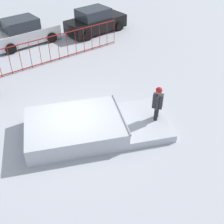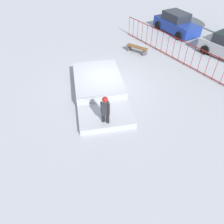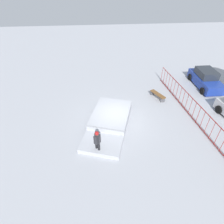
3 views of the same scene
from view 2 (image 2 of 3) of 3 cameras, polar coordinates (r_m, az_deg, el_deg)
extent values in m
plane|color=#A8AAB2|center=(12.32, -1.98, 7.03)|extent=(60.00, 60.00, 0.00)
cube|color=#B0B3BB|center=(12.08, -3.83, 8.18)|extent=(4.22, 3.57, 0.70)
cube|color=#B0B3BB|center=(10.10, -1.70, -1.16)|extent=(2.50, 3.02, 0.30)
cylinder|color=gray|center=(10.43, -2.57, 4.38)|extent=(0.87, 2.50, 0.08)
cylinder|color=black|center=(9.57, -2.36, -2.03)|extent=(0.15, 0.15, 0.82)
cylinder|color=black|center=(9.51, -1.14, -2.35)|extent=(0.15, 0.15, 0.82)
cube|color=#2D2D33|center=(9.06, -1.85, 1.03)|extent=(0.42, 0.43, 0.60)
cylinder|color=#2D2D33|center=(9.12, -2.86, 1.28)|extent=(0.09, 0.09, 0.60)
cylinder|color=#2D2D33|center=(9.01, -0.81, 0.77)|extent=(0.09, 0.09, 0.60)
sphere|color=tan|center=(8.77, -1.91, 3.25)|extent=(0.22, 0.22, 0.22)
sphere|color=#A51919|center=(8.75, -1.91, 3.40)|extent=(0.25, 0.25, 0.25)
cube|color=#3F2D1E|center=(9.78, -5.26, -3.73)|extent=(0.61, 0.78, 0.02)
cylinder|color=silver|center=(10.03, -4.96, -2.70)|extent=(0.06, 0.06, 0.06)
cylinder|color=silver|center=(9.94, -3.83, -3.14)|extent=(0.06, 0.06, 0.06)
cylinder|color=silver|center=(9.71, -6.69, -4.75)|extent=(0.06, 0.06, 0.06)
cylinder|color=silver|center=(9.62, -5.54, -5.23)|extent=(0.06, 0.06, 0.06)
cylinder|color=maroon|center=(14.74, 19.26, 17.41)|extent=(11.51, 1.16, 0.05)
cylinder|color=maroon|center=(15.30, 18.11, 12.87)|extent=(11.51, 1.16, 0.05)
cylinder|color=maroon|center=(18.77, 4.69, 22.24)|extent=(0.03, 0.03, 1.50)
cylinder|color=maroon|center=(18.36, 5.81, 21.73)|extent=(0.03, 0.03, 1.50)
cylinder|color=maroon|center=(17.97, 6.97, 21.18)|extent=(0.03, 0.03, 1.50)
cylinder|color=maroon|center=(17.58, 8.17, 20.60)|extent=(0.03, 0.03, 1.50)
cylinder|color=maroon|center=(17.21, 9.42, 19.98)|extent=(0.03, 0.03, 1.50)
cylinder|color=maroon|center=(16.84, 10.71, 19.33)|extent=(0.03, 0.03, 1.50)
cylinder|color=maroon|center=(16.48, 12.05, 18.64)|extent=(0.03, 0.03, 1.50)
cylinder|color=maroon|center=(16.14, 13.43, 17.91)|extent=(0.03, 0.03, 1.50)
cylinder|color=maroon|center=(15.80, 14.86, 17.14)|extent=(0.03, 0.03, 1.50)
cylinder|color=maroon|center=(15.48, 16.34, 16.32)|extent=(0.03, 0.03, 1.50)
cylinder|color=maroon|center=(15.17, 17.86, 15.46)|extent=(0.03, 0.03, 1.50)
cylinder|color=maroon|center=(14.87, 19.44, 14.56)|extent=(0.03, 0.03, 1.50)
cylinder|color=maroon|center=(14.59, 21.06, 13.60)|extent=(0.03, 0.03, 1.50)
cylinder|color=maroon|center=(14.33, 22.73, 12.60)|extent=(0.03, 0.03, 1.50)
cylinder|color=maroon|center=(14.08, 24.45, 11.55)|extent=(0.03, 0.03, 1.50)
cylinder|color=maroon|center=(13.85, 26.22, 10.46)|extent=(0.03, 0.03, 1.50)
cylinder|color=maroon|center=(13.64, 28.03, 9.32)|extent=(0.03, 0.03, 1.50)
cube|color=brown|center=(15.83, 6.80, 17.06)|extent=(1.62, 1.05, 0.06)
cube|color=#4C4C51|center=(16.23, 4.68, 16.91)|extent=(0.08, 0.36, 0.42)
cube|color=#4C4C51|center=(15.66, 8.84, 15.59)|extent=(0.08, 0.36, 0.42)
cube|color=#1E3899|center=(20.07, 16.99, 21.47)|extent=(4.11, 1.71, 0.80)
cube|color=#262B33|center=(19.98, 17.03, 23.59)|extent=(2.01, 1.51, 0.64)
cylinder|color=black|center=(19.87, 21.43, 19.51)|extent=(0.64, 0.22, 0.64)
cylinder|color=black|center=(18.69, 17.61, 19.05)|extent=(0.64, 0.22, 0.64)
cylinder|color=black|center=(21.62, 16.18, 22.37)|extent=(0.64, 0.22, 0.64)
cylinder|color=black|center=(20.55, 12.34, 21.99)|extent=(0.64, 0.22, 0.64)
cylinder|color=black|center=(18.39, 26.97, 16.14)|extent=(0.66, 0.31, 0.64)
cylinder|color=black|center=(16.99, 23.88, 15.14)|extent=(0.66, 0.31, 0.64)
camera|label=1|loc=(12.85, -54.16, 28.81)|focal=45.79mm
camera|label=3|loc=(4.08, 109.76, 22.75)|focal=29.97mm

